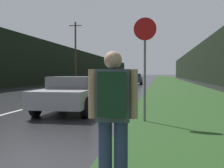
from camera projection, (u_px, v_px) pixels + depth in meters
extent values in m
cube|color=#26471E|center=(173.00, 84.00, 40.90)|extent=(6.00, 240.00, 0.02)
cube|color=silver|center=(15.00, 111.00, 10.94)|extent=(0.12, 3.00, 0.01)
cube|color=silver|center=(71.00, 97.00, 17.84)|extent=(0.12, 3.00, 0.01)
cube|color=silver|center=(95.00, 90.00, 24.74)|extent=(0.12, 3.00, 0.01)
cube|color=silver|center=(109.00, 87.00, 31.63)|extent=(0.12, 3.00, 0.01)
cube|color=black|center=(74.00, 66.00, 53.63)|extent=(2.00, 140.00, 5.94)
cube|color=black|center=(205.00, 63.00, 49.63)|extent=(2.00, 140.00, 6.73)
cylinder|color=#4C3823|center=(76.00, 53.00, 39.28)|extent=(0.24, 0.24, 8.66)
cube|color=#4C3823|center=(75.00, 26.00, 39.13)|extent=(1.80, 0.10, 0.10)
cylinder|color=slate|center=(145.00, 81.00, 8.60)|extent=(0.07, 0.07, 2.50)
cylinder|color=#B71414|center=(145.00, 29.00, 8.54)|extent=(0.69, 0.02, 0.69)
cylinder|color=navy|center=(105.00, 157.00, 3.51)|extent=(0.17, 0.17, 0.90)
cylinder|color=navy|center=(121.00, 157.00, 3.49)|extent=(0.17, 0.17, 0.90)
cube|color=#4C5666|center=(113.00, 95.00, 3.47)|extent=(0.44, 0.28, 0.65)
sphere|color=tan|center=(113.00, 60.00, 3.45)|extent=(0.22, 0.22, 0.22)
cylinder|color=tan|center=(92.00, 94.00, 3.49)|extent=(0.10, 0.10, 0.61)
cylinder|color=tan|center=(134.00, 94.00, 3.46)|extent=(0.10, 0.10, 0.61)
cube|color=#193823|center=(112.00, 94.00, 3.26)|extent=(0.35, 0.21, 0.52)
cube|color=#9E9EA3|center=(73.00, 96.00, 10.86)|extent=(1.88, 4.41, 0.59)
cube|color=#5E5E61|center=(74.00, 82.00, 11.06)|extent=(1.60, 1.99, 0.45)
cylinder|color=black|center=(86.00, 107.00, 9.38)|extent=(0.20, 0.71, 0.71)
cylinder|color=black|center=(36.00, 106.00, 9.67)|extent=(0.20, 0.71, 0.71)
cylinder|color=black|center=(102.00, 100.00, 12.07)|extent=(0.20, 0.71, 0.71)
cylinder|color=black|center=(63.00, 99.00, 12.37)|extent=(0.20, 0.71, 0.71)
cube|color=#2D3856|center=(134.00, 80.00, 37.99)|extent=(1.93, 4.44, 0.70)
cube|color=#1B2134|center=(135.00, 75.00, 38.19)|extent=(1.64, 2.00, 0.46)
cylinder|color=black|center=(141.00, 82.00, 36.50)|extent=(0.20, 0.63, 0.63)
cylinder|color=black|center=(127.00, 82.00, 36.80)|extent=(0.20, 0.63, 0.63)
cylinder|color=black|center=(142.00, 82.00, 39.21)|extent=(0.20, 0.63, 0.63)
cylinder|color=black|center=(129.00, 82.00, 39.51)|extent=(0.20, 0.63, 0.63)
cube|color=#2D3856|center=(108.00, 79.00, 42.89)|extent=(1.74, 4.06, 0.63)
cube|color=#1B2134|center=(107.00, 75.00, 42.67)|extent=(1.48, 1.83, 0.52)
cylinder|color=black|center=(104.00, 81.00, 44.28)|extent=(0.20, 0.62, 0.62)
cylinder|color=black|center=(114.00, 81.00, 44.01)|extent=(0.20, 0.62, 0.62)
cylinder|color=black|center=(101.00, 81.00, 41.80)|extent=(0.20, 0.62, 0.62)
cylinder|color=black|center=(111.00, 81.00, 41.52)|extent=(0.20, 0.62, 0.62)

